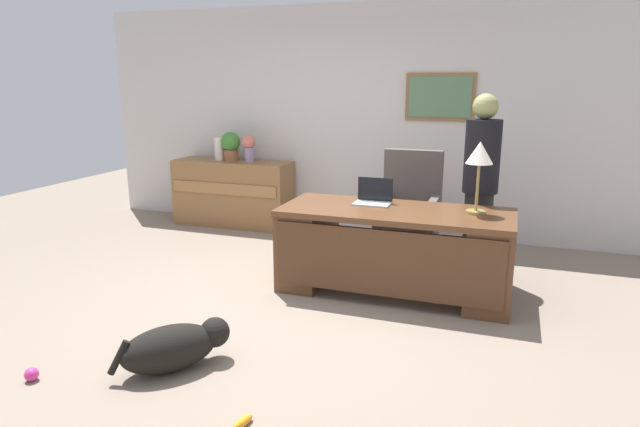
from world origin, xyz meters
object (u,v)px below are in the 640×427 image
object	(u,v)px
credenza	(233,193)
desk_lamp	(480,157)
dog_toy_ball	(32,374)
dog_toy_bone	(243,422)
armchair	(409,212)
person_standing	(480,185)
desk	(394,248)
laptop	(374,197)
vase_with_flowers	(249,146)
potted_plant	(231,145)
dog_lying	(175,346)
vase_empty	(219,149)

from	to	relation	value
credenza	desk_lamp	bearing A→B (deg)	-26.00
dog_toy_ball	dog_toy_bone	bearing A→B (deg)	0.92
armchair	person_standing	xyz separation A→B (m)	(0.70, -0.33, 0.39)
desk	laptop	world-z (taller)	laptop
vase_with_flowers	dog_toy_ball	xyz separation A→B (m)	(0.37, -3.80, -0.98)
desk_lamp	dog_toy_bone	xyz separation A→B (m)	(-1.02, -2.27, -1.19)
potted_plant	dog_toy_ball	distance (m)	3.98
armchair	dog_lying	size ratio (longest dim) A/B	1.70
laptop	dog_toy_bone	size ratio (longest dim) A/B	2.12
dog_lying	laptop	size ratio (longest dim) A/B	2.08
desk	armchair	world-z (taller)	armchair
dog_lying	dog_toy_bone	distance (m)	0.81
credenza	dog_lying	distance (m)	3.65
dog_lying	potted_plant	size ratio (longest dim) A/B	1.84
vase_with_flowers	potted_plant	size ratio (longest dim) A/B	0.93
desk	armchair	distance (m)	0.99
dog_toy_ball	person_standing	bearing A→B (deg)	49.07
person_standing	dog_toy_ball	distance (m)	3.86
desk	vase_with_flowers	xyz separation A→B (m)	(-2.18, 1.62, 0.62)
armchair	dog_toy_bone	distance (m)	3.20
person_standing	potted_plant	world-z (taller)	person_standing
desk_lamp	vase_with_flowers	xyz separation A→B (m)	(-2.84, 1.50, -0.19)
desk_lamp	dog_toy_ball	bearing A→B (deg)	-137.11
vase_with_flowers	dog_toy_ball	world-z (taller)	vase_with_flowers
laptop	potted_plant	size ratio (longest dim) A/B	0.89
desk	dog_toy_ball	size ratio (longest dim) A/B	23.16
dog_toy_ball	dog_toy_bone	distance (m)	1.46
dog_lying	dog_toy_bone	bearing A→B (deg)	-30.26
armchair	vase_empty	distance (m)	2.67
vase_empty	dog_toy_bone	bearing A→B (deg)	-59.32
vase_empty	desk	bearing A→B (deg)	-31.83
dog_lying	dog_toy_ball	world-z (taller)	dog_lying
laptop	potted_plant	world-z (taller)	potted_plant
vase_empty	dog_toy_ball	world-z (taller)	vase_empty
laptop	vase_empty	distance (m)	2.77
dog_toy_ball	armchair	bearing A→B (deg)	60.87
armchair	dog_toy_ball	size ratio (longest dim) A/B	13.22
person_standing	dog_toy_ball	xyz separation A→B (m)	(-2.47, -2.84, -0.84)
desk	vase_empty	world-z (taller)	vase_empty
vase_empty	potted_plant	world-z (taller)	potted_plant
dog_lying	desk_lamp	world-z (taller)	desk_lamp
desk	dog_toy_ball	bearing A→B (deg)	-129.71
credenza	desk_lamp	distance (m)	3.52
dog_toy_ball	potted_plant	bearing A→B (deg)	99.23
dog_toy_bone	armchair	bearing A→B (deg)	84.36
armchair	vase_empty	size ratio (longest dim) A/B	3.88
armchair	potted_plant	xyz separation A→B (m)	(-2.38, 0.63, 0.53)
dog_lying	armchair	bearing A→B (deg)	69.88
dog_lying	vase_with_flowers	bearing A→B (deg)	108.50
person_standing	laptop	size ratio (longest dim) A/B	5.35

